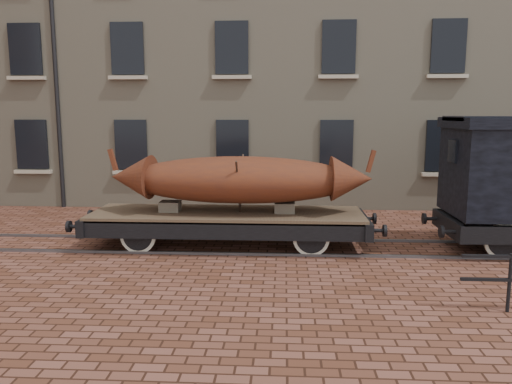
{
  "coord_description": "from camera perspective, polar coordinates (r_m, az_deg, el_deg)",
  "views": [
    {
      "loc": [
        -0.73,
        -11.92,
        3.28
      ],
      "look_at": [
        -1.45,
        0.5,
        1.3
      ],
      "focal_mm": 35.0,
      "sensor_mm": 36.0,
      "label": 1
    }
  ],
  "objects": [
    {
      "name": "ground",
      "position": [
        12.39,
        6.6,
        -6.37
      ],
      "size": [
        90.0,
        90.0,
        0.0
      ],
      "primitive_type": "plane",
      "color": "#522C1D"
    },
    {
      "name": "warehouse_cream",
      "position": [
        22.54,
        13.46,
        18.3
      ],
      "size": [
        40.0,
        10.19,
        14.0
      ],
      "color": "#B0A58A",
      "rests_on": "ground"
    },
    {
      "name": "rail_track",
      "position": [
        12.38,
        6.6,
        -6.24
      ],
      "size": [
        30.0,
        1.52,
        0.06
      ],
      "color": "#59595E",
      "rests_on": "ground"
    },
    {
      "name": "flatcar_wagon",
      "position": [
        12.28,
        -3.32,
        -3.09
      ],
      "size": [
        7.47,
        2.03,
        1.13
      ],
      "color": "brown",
      "rests_on": "ground"
    },
    {
      "name": "iron_boat",
      "position": [
        12.07,
        -1.85,
        1.45
      ],
      "size": [
        6.46,
        1.88,
        1.55
      ],
      "color": "#632B15",
      "rests_on": "flatcar_wagon"
    }
  ]
}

